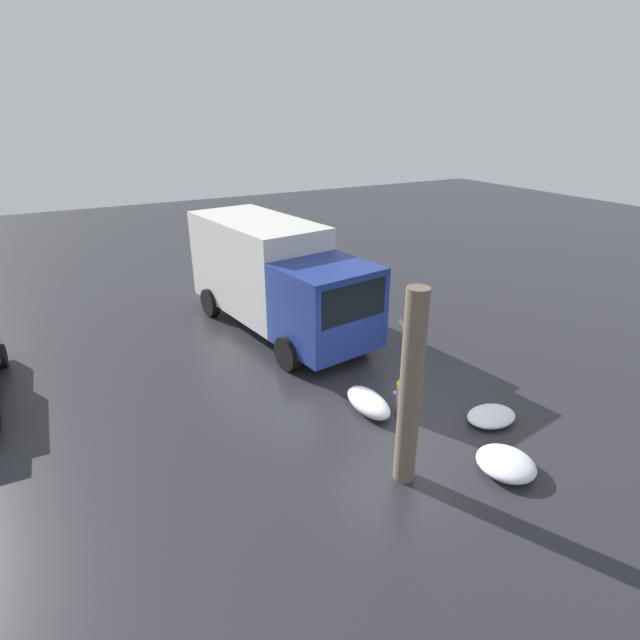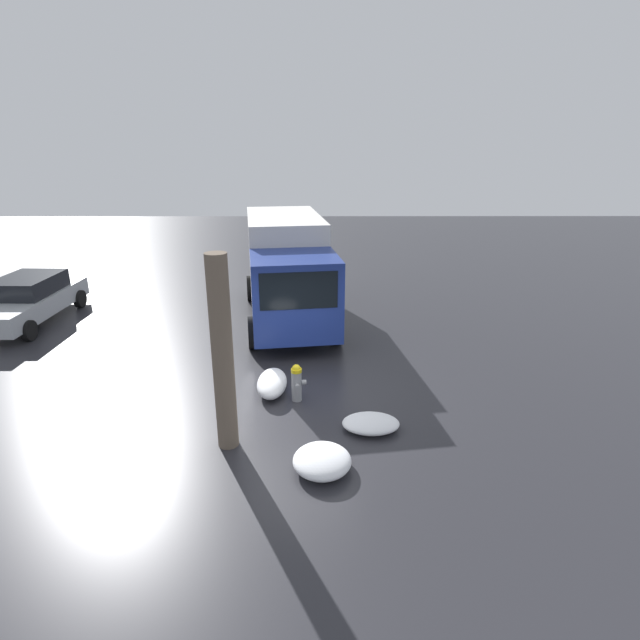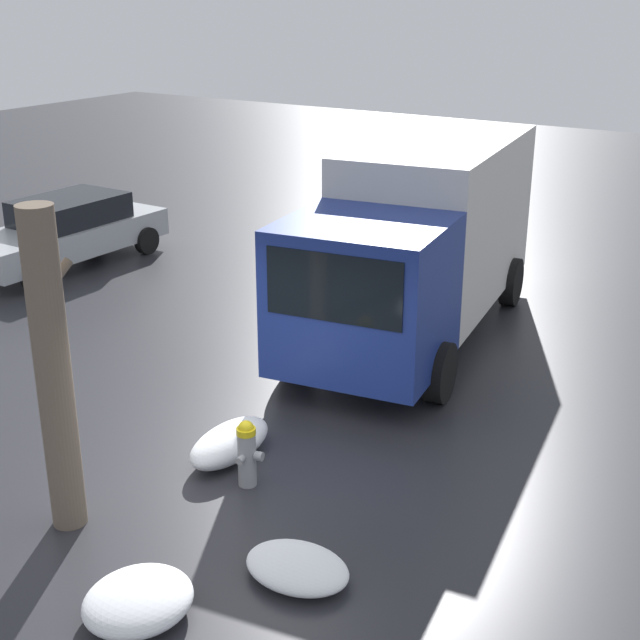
# 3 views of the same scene
# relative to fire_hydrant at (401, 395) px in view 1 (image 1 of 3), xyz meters

# --- Properties ---
(ground_plane) EXTENTS (60.00, 60.00, 0.00)m
(ground_plane) POSITION_rel_fire_hydrant_xyz_m (-0.00, 0.00, -0.44)
(ground_plane) COLOR #28282D
(fire_hydrant) EXTENTS (0.43, 0.34, 0.86)m
(fire_hydrant) POSITION_rel_fire_hydrant_xyz_m (0.00, 0.00, 0.00)
(fire_hydrant) COLOR gray
(fire_hydrant) RESTS_ON ground_plane
(tree_trunk) EXTENTS (0.59, 0.38, 3.66)m
(tree_trunk) POSITION_rel_fire_hydrant_xyz_m (-1.71, 1.22, 1.40)
(tree_trunk) COLOR #6B5B4C
(tree_trunk) RESTS_ON ground_plane
(delivery_truck) EXTENTS (7.19, 3.32, 3.19)m
(delivery_truck) POSITION_rel_fire_hydrant_xyz_m (5.59, 0.51, 1.27)
(delivery_truck) COLOR navy
(delivery_truck) RESTS_ON ground_plane
(snow_pile_by_hydrant) EXTENTS (1.11, 1.02, 0.34)m
(snow_pile_by_hydrant) POSITION_rel_fire_hydrant_xyz_m (-2.48, -0.53, -0.27)
(snow_pile_by_hydrant) COLOR white
(snow_pile_by_hydrant) RESTS_ON ground_plane
(snow_pile_curbside) EXTENTS (1.38, 0.67, 0.43)m
(snow_pile_curbside) POSITION_rel_fire_hydrant_xyz_m (0.41, 0.58, -0.23)
(snow_pile_curbside) COLOR white
(snow_pile_curbside) RESTS_ON ground_plane
(snow_pile_by_tree) EXTENTS (0.83, 1.14, 0.26)m
(snow_pile_by_tree) POSITION_rel_fire_hydrant_xyz_m (-1.19, -1.51, -0.31)
(snow_pile_by_tree) COLOR white
(snow_pile_by_tree) RESTS_ON ground_plane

